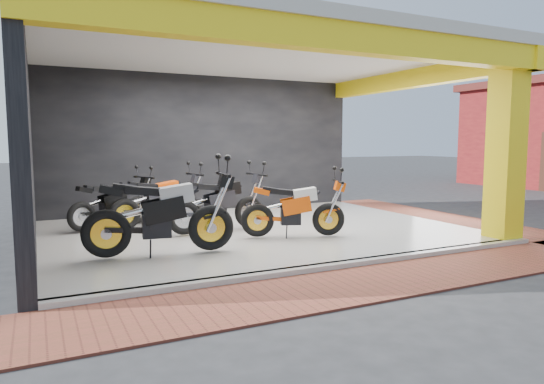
{
  "coord_description": "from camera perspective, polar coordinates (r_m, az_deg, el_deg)",
  "views": [
    {
      "loc": [
        -3.96,
        -6.81,
        1.87
      ],
      "look_at": [
        0.07,
        1.41,
        0.9
      ],
      "focal_mm": 32.0,
      "sensor_mm": 36.0,
      "label": 1
    }
  ],
  "objects": [
    {
      "name": "showroom_ceiling",
      "position": [
        9.81,
        -1.95,
        16.2
      ],
      "size": [
        8.4,
        6.4,
        0.2
      ],
      "primitive_type": "cube",
      "color": "beige",
      "rests_on": "corner_column"
    },
    {
      "name": "moto_row_a",
      "position": [
        7.74,
        -7.21,
        -1.6
      ],
      "size": [
        2.54,
        1.22,
        1.49
      ],
      "primitive_type": null,
      "rotation": [
        0.0,
        0.0,
        -0.13
      ],
      "color": "black",
      "rests_on": "showroom_floor"
    },
    {
      "name": "header_beam_right",
      "position": [
        11.96,
        16.29,
        12.68
      ],
      "size": [
        0.3,
        6.4,
        0.4
      ],
      "primitive_type": "cube",
      "color": "yellow",
      "rests_on": "corner_column"
    },
    {
      "name": "moto_hero",
      "position": [
        8.98,
        6.68,
        -1.35
      ],
      "size": [
        2.16,
        1.41,
        1.24
      ],
      "primitive_type": null,
      "rotation": [
        0.0,
        0.0,
        -0.36
      ],
      "color": "#EA5009",
      "rests_on": "showroom_floor"
    },
    {
      "name": "header_beam_front",
      "position": [
        7.18,
        8.39,
        17.48
      ],
      "size": [
        8.4,
        0.3,
        0.4
      ],
      "primitive_type": "cube",
      "color": "yellow",
      "rests_on": "corner_column"
    },
    {
      "name": "moto_row_b",
      "position": [
        9.74,
        -2.71,
        -0.52
      ],
      "size": [
        2.23,
        1.03,
        1.31
      ],
      "primitive_type": null,
      "rotation": [
        0.0,
        0.0,
        0.11
      ],
      "color": "black",
      "rests_on": "showroom_floor"
    },
    {
      "name": "paver_right",
      "position": [
        12.56,
        18.55,
        -2.76
      ],
      "size": [
        1.4,
        7.0,
        0.03
      ],
      "primitive_type": "cube",
      "color": "brown",
      "rests_on": "ground"
    },
    {
      "name": "ground",
      "position": [
        8.1,
        3.99,
        -7.32
      ],
      "size": [
        80.0,
        80.0,
        0.0
      ],
      "primitive_type": "plane",
      "color": "#2D2D30",
      "rests_on": "ground"
    },
    {
      "name": "paver_front",
      "position": [
        6.65,
        11.91,
        -10.28
      ],
      "size": [
        9.0,
        1.4,
        0.03
      ],
      "primitive_type": "cube",
      "color": "brown",
      "rests_on": "ground"
    },
    {
      "name": "left_wall",
      "position": [
        8.82,
        -27.1,
        4.61
      ],
      "size": [
        0.2,
        6.2,
        3.5
      ],
      "primitive_type": "cube",
      "color": "black",
      "rests_on": "ground"
    },
    {
      "name": "moto_row_d",
      "position": [
        10.64,
        -15.49,
        -0.5
      ],
      "size": [
        2.08,
        1.42,
        1.19
      ],
      "primitive_type": null,
      "rotation": [
        0.0,
        0.0,
        0.4
      ],
      "color": "black",
      "rests_on": "showroom_floor"
    },
    {
      "name": "moto_row_c",
      "position": [
        10.38,
        -9.89,
        -0.31
      ],
      "size": [
        2.18,
        1.11,
        1.27
      ],
      "primitive_type": null,
      "rotation": [
        0.0,
        0.0,
        0.17
      ],
      "color": "black",
      "rests_on": "showroom_floor"
    },
    {
      "name": "corner_column",
      "position": [
        9.81,
        25.82,
        4.75
      ],
      "size": [
        0.5,
        0.5,
        3.5
      ],
      "primitive_type": "cube",
      "color": "yellow",
      "rests_on": "ground"
    },
    {
      "name": "showroom_floor",
      "position": [
        9.83,
        -1.87,
        -4.62
      ],
      "size": [
        8.0,
        6.0,
        0.1
      ],
      "primitive_type": "cube",
      "color": "silver",
      "rests_on": "ground"
    },
    {
      "name": "floor_kerb",
      "position": [
        7.25,
        8.08,
        -8.55
      ],
      "size": [
        8.0,
        0.2,
        0.1
      ],
      "primitive_type": "cube",
      "color": "silver",
      "rests_on": "ground"
    },
    {
      "name": "back_wall",
      "position": [
        12.55,
        -7.74,
        5.44
      ],
      "size": [
        8.2,
        0.2,
        3.5
      ],
      "primitive_type": "cube",
      "color": "black",
      "rests_on": "ground"
    }
  ]
}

